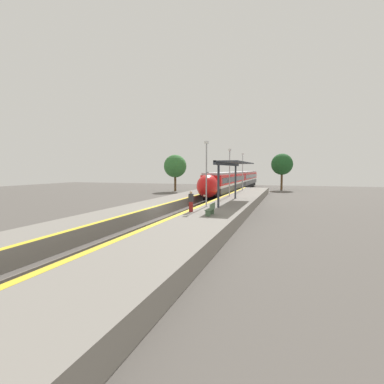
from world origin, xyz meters
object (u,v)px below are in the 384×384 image
object	(u,v)px
lamppost_near	(206,170)
train	(237,180)
railway_signal	(207,182)
lamppost_far	(243,169)
person_waiting	(191,201)
platform_bench	(211,209)
lamppost_mid	(230,169)

from	to	relation	value
lamppost_near	train	bearing A→B (deg)	94.60
railway_signal	lamppost_near	xyz separation A→B (m)	(4.45, -16.98, 1.89)
train	lamppost_far	bearing A→B (deg)	-75.29
train	person_waiting	size ratio (longest dim) A/B	28.63
platform_bench	lamppost_near	distance (m)	5.90
lamppost_far	lamppost_mid	bearing A→B (deg)	-90.00
railway_signal	person_waiting	bearing A→B (deg)	-78.49
platform_bench	lamppost_far	xyz separation A→B (m)	(-1.68, 26.72, 2.86)
platform_bench	person_waiting	bearing A→B (deg)	147.15
platform_bench	person_waiting	xyz separation A→B (m)	(-1.94, 1.25, 0.38)
lamppost_mid	lamppost_far	distance (m)	10.92
person_waiting	lamppost_mid	size ratio (longest dim) A/B	0.28
train	lamppost_mid	size ratio (longest dim) A/B	8.03
platform_bench	lamppost_near	size ratio (longest dim) A/B	0.25
lamppost_mid	person_waiting	bearing A→B (deg)	-91.01
train	person_waiting	bearing A→B (deg)	-86.29
railway_signal	train	bearing A→B (deg)	82.47
lamppost_near	railway_signal	bearing A→B (deg)	104.70
platform_bench	lamppost_far	distance (m)	26.93
lamppost_mid	lamppost_far	xyz separation A→B (m)	(0.00, 10.92, 0.00)
lamppost_near	lamppost_mid	xyz separation A→B (m)	(0.00, 10.92, 0.00)
platform_bench	railway_signal	xyz separation A→B (m)	(-6.13, 21.86, 0.97)
train	railway_signal	bearing A→B (deg)	-97.53
lamppost_mid	lamppost_far	world-z (taller)	same
train	platform_bench	xyz separation A→B (m)	(4.21, -36.37, -0.75)
lamppost_near	lamppost_far	bearing A→B (deg)	90.00
platform_bench	train	bearing A→B (deg)	96.61
lamppost_mid	lamppost_near	bearing A→B (deg)	-90.00
lamppost_near	lamppost_far	distance (m)	21.84
person_waiting	railway_signal	world-z (taller)	railway_signal
person_waiting	platform_bench	bearing A→B (deg)	-32.85
person_waiting	lamppost_mid	xyz separation A→B (m)	(0.26, 14.55, 2.47)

